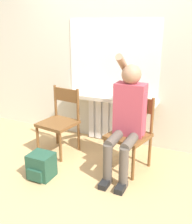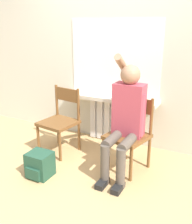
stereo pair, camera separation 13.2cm
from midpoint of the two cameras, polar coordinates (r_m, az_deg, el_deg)
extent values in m
plane|color=tan|center=(3.04, -4.59, -14.24)|extent=(12.00, 12.00, 0.00)
cube|color=beige|center=(3.67, 5.30, 13.88)|extent=(7.00, 0.06, 2.70)
cube|color=white|center=(3.83, 4.48, -1.67)|extent=(0.69, 0.05, 0.65)
cube|color=white|center=(3.91, 0.33, -1.21)|extent=(0.08, 0.03, 0.62)
cube|color=white|center=(3.86, 1.86, -1.47)|extent=(0.08, 0.03, 0.62)
cube|color=white|center=(3.81, 3.42, -1.74)|extent=(0.08, 0.03, 0.62)
cube|color=white|center=(3.77, 5.02, -2.02)|extent=(0.08, 0.03, 0.62)
cube|color=white|center=(3.73, 6.66, -2.30)|extent=(0.08, 0.03, 0.62)
cube|color=white|center=(3.70, 8.33, -2.58)|extent=(0.08, 0.03, 0.62)
cube|color=beige|center=(3.63, 3.99, 3.00)|extent=(1.36, 0.27, 0.05)
cube|color=white|center=(3.65, 5.02, 11.59)|extent=(1.30, 0.01, 1.02)
cube|color=brown|center=(3.48, -7.14, -2.39)|extent=(0.49, 0.49, 0.04)
cylinder|color=brown|center=(3.56, -11.40, -5.87)|extent=(0.04, 0.04, 0.39)
cylinder|color=brown|center=(3.31, -6.73, -7.53)|extent=(0.04, 0.04, 0.39)
cylinder|color=brown|center=(3.81, -7.25, -3.97)|extent=(0.04, 0.04, 0.39)
cylinder|color=brown|center=(3.58, -2.65, -5.35)|extent=(0.04, 0.04, 0.39)
cylinder|color=brown|center=(3.66, -7.53, 2.57)|extent=(0.04, 0.04, 0.43)
cylinder|color=brown|center=(3.42, -2.76, 1.57)|extent=(0.04, 0.04, 0.43)
cube|color=brown|center=(3.51, -5.27, 3.78)|extent=(0.39, 0.08, 0.17)
cube|color=brown|center=(3.07, 8.02, -5.35)|extent=(0.52, 0.52, 0.04)
cylinder|color=brown|center=(3.12, 2.89, -9.15)|extent=(0.04, 0.04, 0.39)
cylinder|color=brown|center=(2.93, 8.92, -11.35)|extent=(0.04, 0.04, 0.39)
cylinder|color=brown|center=(3.40, 6.93, -6.82)|extent=(0.04, 0.04, 0.39)
cylinder|color=brown|center=(3.23, 12.63, -8.63)|extent=(0.04, 0.04, 0.39)
cylinder|color=brown|center=(3.23, 7.24, 0.42)|extent=(0.04, 0.04, 0.43)
cylinder|color=brown|center=(3.05, 13.22, -1.07)|extent=(0.04, 0.04, 0.43)
cube|color=brown|center=(3.10, 10.26, 1.58)|extent=(0.39, 0.12, 0.17)
cylinder|color=brown|center=(2.92, 5.12, -5.75)|extent=(0.11, 0.42, 0.11)
cylinder|color=brown|center=(2.86, 8.47, -6.39)|extent=(0.11, 0.42, 0.11)
cylinder|color=brown|center=(2.84, 3.32, -11.37)|extent=(0.10, 0.10, 0.45)
cylinder|color=brown|center=(2.79, 6.78, -12.16)|extent=(0.10, 0.10, 0.45)
cube|color=black|center=(2.90, 2.74, -15.28)|extent=(0.09, 0.20, 0.06)
cube|color=black|center=(2.85, 6.17, -16.14)|extent=(0.09, 0.20, 0.06)
cube|color=#B74251|center=(2.97, 8.44, 0.45)|extent=(0.34, 0.20, 0.60)
sphere|color=#A87A5B|center=(2.88, 8.81, 8.01)|extent=(0.22, 0.22, 0.22)
cylinder|color=#A87A5B|center=(3.04, 7.55, 9.29)|extent=(0.08, 0.50, 0.38)
cylinder|color=#B74251|center=(2.90, 11.00, -0.76)|extent=(0.08, 0.08, 0.48)
cylinder|color=#9E896B|center=(3.46, 8.74, 5.04)|extent=(0.23, 0.13, 0.13)
sphere|color=#9E896B|center=(3.41, 11.09, 5.05)|extent=(0.10, 0.10, 0.10)
cone|color=#9E896B|center=(3.38, 11.01, 5.71)|extent=(0.04, 0.04, 0.04)
cone|color=#9E896B|center=(3.43, 11.26, 5.87)|extent=(0.04, 0.04, 0.04)
cylinder|color=#9E896B|center=(3.43, 9.77, 3.03)|extent=(0.04, 0.04, 0.09)
cylinder|color=#9E896B|center=(3.49, 10.09, 3.27)|extent=(0.04, 0.04, 0.09)
cylinder|color=#9E896B|center=(3.48, 7.22, 3.37)|extent=(0.04, 0.04, 0.09)
cylinder|color=#9E896B|center=(3.54, 7.57, 3.61)|extent=(0.04, 0.04, 0.09)
cylinder|color=#9E896B|center=(3.51, 6.18, 5.86)|extent=(0.16, 0.03, 0.11)
cube|color=#234C38|center=(3.07, -10.86, -11.12)|extent=(0.26, 0.24, 0.28)
cube|color=#234C38|center=(3.01, -12.38, -13.13)|extent=(0.19, 0.03, 0.13)
camera|label=1|loc=(0.07, -88.85, 0.39)|focal=42.00mm
camera|label=2|loc=(0.07, 91.15, -0.39)|focal=42.00mm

